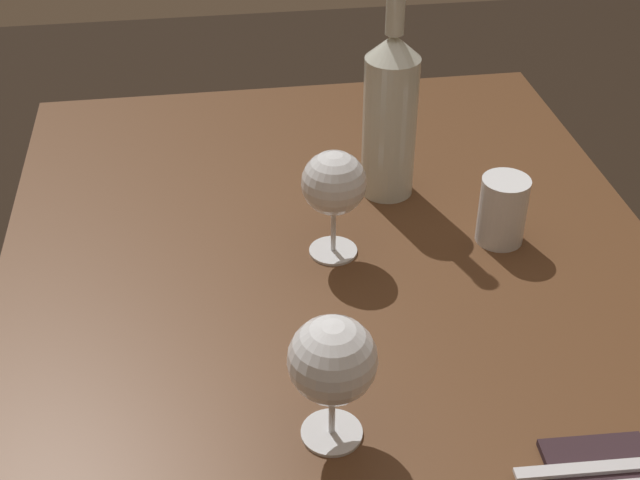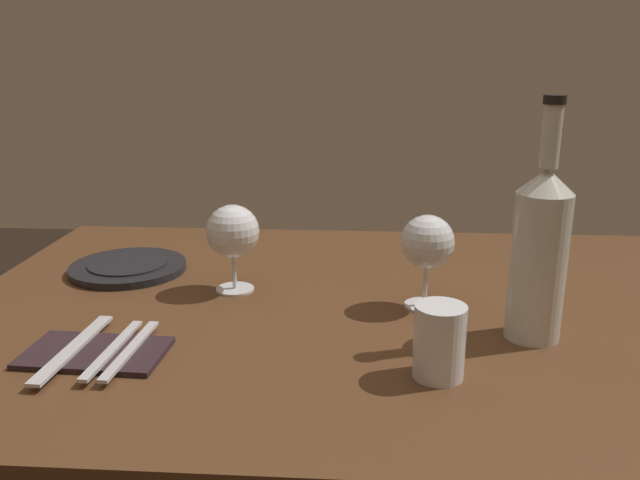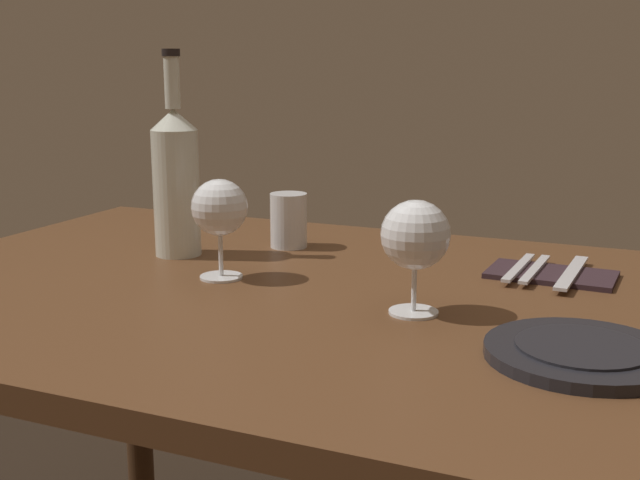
% 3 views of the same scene
% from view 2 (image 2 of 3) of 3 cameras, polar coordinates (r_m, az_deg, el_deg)
% --- Properties ---
extents(dining_table, '(1.30, 0.90, 0.74)m').
position_cam_2_polar(dining_table, '(1.10, 2.53, -10.07)').
color(dining_table, '#56351E').
rests_on(dining_table, ground).
extents(wine_glass_left, '(0.09, 0.09, 0.15)m').
position_cam_2_polar(wine_glass_left, '(1.03, 9.51, -0.40)').
color(wine_glass_left, white).
rests_on(wine_glass_left, dining_table).
extents(wine_glass_right, '(0.09, 0.09, 0.15)m').
position_cam_2_polar(wine_glass_right, '(1.10, -7.74, 0.63)').
color(wine_glass_right, white).
rests_on(wine_glass_right, dining_table).
extents(wine_bottle, '(0.08, 0.08, 0.35)m').
position_cam_2_polar(wine_bottle, '(0.95, 18.88, -0.89)').
color(wine_bottle, silver).
rests_on(wine_bottle, dining_table).
extents(water_tumbler, '(0.07, 0.07, 0.10)m').
position_cam_2_polar(water_tumbler, '(0.84, 10.51, -9.10)').
color(water_tumbler, white).
rests_on(water_tumbler, dining_table).
extents(dinner_plate, '(0.22, 0.22, 0.02)m').
position_cam_2_polar(dinner_plate, '(1.27, -16.65, -2.32)').
color(dinner_plate, black).
rests_on(dinner_plate, dining_table).
extents(folded_napkin, '(0.19, 0.12, 0.01)m').
position_cam_2_polar(folded_napkin, '(0.95, -19.30, -9.42)').
color(folded_napkin, '#2D1E23').
rests_on(folded_napkin, dining_table).
extents(fork_inner, '(0.02, 0.18, 0.00)m').
position_cam_2_polar(fork_inner, '(0.93, -17.91, -9.19)').
color(fork_inner, silver).
rests_on(fork_inner, folded_napkin).
extents(fork_outer, '(0.02, 0.18, 0.00)m').
position_cam_2_polar(fork_outer, '(0.93, -16.45, -9.30)').
color(fork_outer, silver).
rests_on(fork_outer, folded_napkin).
extents(table_knife, '(0.03, 0.21, 0.00)m').
position_cam_2_polar(table_knife, '(0.96, -21.01, -8.92)').
color(table_knife, silver).
rests_on(table_knife, folded_napkin).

